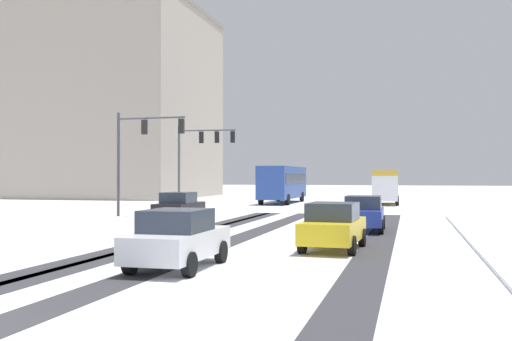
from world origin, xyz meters
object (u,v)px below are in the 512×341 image
object	(u,v)px
car_yellow_cab_third	(333,226)
car_white_fourth	(178,239)
car_black_lead	(179,206)
box_truck_delivery	(385,186)
bus_oncoming	(283,182)
traffic_signal_near_left	(141,143)
traffic_signal_far_left	(201,148)
car_blue_second	(364,213)
office_building_far_left_block	(118,104)

from	to	relation	value
car_yellow_cab_third	car_white_fourth	bearing A→B (deg)	-125.39
car_black_lead	car_white_fourth	distance (m)	16.93
car_white_fourth	box_truck_delivery	bearing A→B (deg)	83.97
bus_oncoming	box_truck_delivery	distance (m)	9.31
traffic_signal_near_left	car_yellow_cab_third	world-z (taller)	traffic_signal_near_left
car_black_lead	traffic_signal_far_left	bearing A→B (deg)	104.69
car_blue_second	bus_oncoming	size ratio (longest dim) A/B	0.37
office_building_far_left_block	car_white_fourth	bearing A→B (deg)	-60.44
car_black_lead	car_yellow_cab_third	xyz separation A→B (m)	(9.96, -10.61, 0.00)
car_white_fourth	box_truck_delivery	xyz separation A→B (m)	(4.04, 38.31, 0.82)
traffic_signal_far_left	car_blue_second	xyz separation A→B (m)	(13.82, -16.37, -3.93)
traffic_signal_far_left	box_truck_delivery	xyz separation A→B (m)	(13.77, 9.78, -3.11)
car_yellow_cab_third	car_white_fourth	distance (m)	6.23
car_white_fourth	box_truck_delivery	world-z (taller)	box_truck_delivery
traffic_signal_far_left	car_white_fourth	world-z (taller)	traffic_signal_far_left
car_black_lead	car_blue_second	world-z (taller)	same
traffic_signal_near_left	office_building_far_left_block	size ratio (longest dim) A/B	0.29
car_black_lead	box_truck_delivery	xyz separation A→B (m)	(10.40, 22.62, 0.82)
car_white_fourth	traffic_signal_far_left	bearing A→B (deg)	108.82
traffic_signal_far_left	car_yellow_cab_third	world-z (taller)	traffic_signal_far_left
car_blue_second	box_truck_delivery	world-z (taller)	box_truck_delivery
traffic_signal_far_left	car_black_lead	xyz separation A→B (m)	(3.37, -12.84, -3.93)
car_yellow_cab_third	bus_oncoming	size ratio (longest dim) A/B	0.38
bus_oncoming	car_yellow_cab_third	bearing A→B (deg)	-75.12
car_black_lead	car_yellow_cab_third	world-z (taller)	same
car_white_fourth	box_truck_delivery	distance (m)	38.53
car_white_fourth	car_blue_second	bearing A→B (deg)	71.36
traffic_signal_near_left	car_black_lead	world-z (taller)	traffic_signal_near_left
car_black_lead	office_building_far_left_block	distance (m)	41.15
box_truck_delivery	office_building_far_left_block	distance (m)	35.08
car_blue_second	office_building_far_left_block	xyz separation A→B (m)	(-31.99, 37.01, 10.44)
car_white_fourth	office_building_far_left_block	world-z (taller)	office_building_far_left_block
traffic_signal_far_left	car_black_lead	distance (m)	13.84
car_white_fourth	traffic_signal_near_left	bearing A→B (deg)	118.58
traffic_signal_near_left	bus_oncoming	size ratio (longest dim) A/B	0.59
traffic_signal_near_left	box_truck_delivery	distance (m)	24.55
box_truck_delivery	car_white_fourth	bearing A→B (deg)	-96.03
office_building_far_left_block	traffic_signal_far_left	bearing A→B (deg)	-48.65
office_building_far_left_block	car_black_lead	bearing A→B (deg)	-57.25
car_blue_second	office_building_far_left_block	distance (m)	50.02
car_blue_second	box_truck_delivery	size ratio (longest dim) A/B	0.55
car_yellow_cab_third	office_building_far_left_block	xyz separation A→B (m)	(-31.50, 44.09, 10.44)
car_blue_second	box_truck_delivery	bearing A→B (deg)	90.13
traffic_signal_near_left	car_blue_second	world-z (taller)	traffic_signal_near_left
traffic_signal_far_left	office_building_far_left_block	size ratio (longest dim) A/B	0.29
bus_oncoming	car_blue_second	bearing A→B (deg)	-70.40
traffic_signal_near_left	car_yellow_cab_third	size ratio (longest dim) A/B	1.56
box_truck_delivery	car_blue_second	bearing A→B (deg)	-89.87
box_truck_delivery	bus_oncoming	bearing A→B (deg)	179.20
box_truck_delivery	office_building_far_left_block	world-z (taller)	office_building_far_left_block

